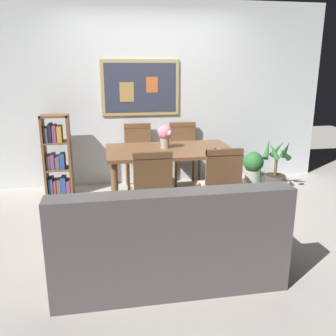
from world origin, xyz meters
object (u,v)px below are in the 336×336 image
at_px(potted_ivy, 253,166).
at_px(tv_remote, 219,150).
at_px(leather_couch, 166,243).
at_px(potted_palm, 275,174).
at_px(dining_chair_far_left, 138,150).
at_px(bookshelf, 57,159).
at_px(dining_chair_near_left, 152,186).
at_px(dining_table, 170,156).
at_px(dining_chair_far_right, 184,149).
at_px(dining_chair_near_right, 220,182).
at_px(flower_vase, 165,134).

height_order(potted_ivy, tv_remote, tv_remote).
bearing_deg(tv_remote, leather_couch, -121.85).
height_order(potted_ivy, potted_palm, potted_palm).
bearing_deg(dining_chair_far_left, bookshelf, -171.99).
distance_m(leather_couch, tv_remote, 1.74).
relative_size(dining_chair_far_left, bookshelf, 0.83).
xyz_separation_m(dining_chair_near_left, potted_ivy, (1.73, 1.49, -0.28)).
bearing_deg(dining_chair_far_left, leather_couch, -90.43).
distance_m(potted_palm, tv_remote, 1.17).
distance_m(dining_table, bookshelf, 1.58).
relative_size(leather_couch, bookshelf, 1.64).
bearing_deg(dining_chair_far_right, tv_remote, -78.65).
height_order(dining_chair_far_left, dining_chair_near_right, same).
bearing_deg(dining_chair_far_left, tv_remote, -49.10).
bearing_deg(leather_couch, dining_chair_near_left, 90.62).
bearing_deg(dining_chair_far_left, potted_ivy, -4.89).
distance_m(dining_table, potted_ivy, 1.59).
bearing_deg(potted_ivy, dining_chair_near_left, -139.26).
bearing_deg(dining_chair_far_left, dining_chair_near_right, -66.76).
relative_size(leather_couch, flower_vase, 6.28).
relative_size(dining_chair_near_left, tv_remote, 5.64).
xyz_separation_m(leather_couch, flower_vase, (0.28, 1.69, 0.59)).
bearing_deg(dining_chair_near_right, dining_chair_far_left, 113.24).
distance_m(dining_chair_near_right, tv_remote, 0.67).
bearing_deg(flower_vase, dining_chair_near_right, -63.39).
height_order(dining_table, potted_ivy, dining_table).
distance_m(leather_couch, potted_palm, 2.65).
xyz_separation_m(dining_chair_near_left, tv_remote, (0.90, 0.63, 0.20)).
bearing_deg(leather_couch, dining_chair_near_right, 48.89).
bearing_deg(dining_chair_far_right, dining_chair_far_left, -179.52).
relative_size(dining_chair_near_right, potted_ivy, 1.76).
height_order(leather_couch, potted_ivy, leather_couch).
relative_size(dining_table, dining_chair_near_right, 1.70).
relative_size(dining_chair_near_left, dining_chair_near_right, 1.00).
distance_m(dining_table, dining_chair_near_left, 0.90).
bearing_deg(flower_vase, dining_chair_far_left, 109.17).
xyz_separation_m(dining_chair_far_right, flower_vase, (-0.41, -0.76, 0.36)).
bearing_deg(dining_chair_far_left, dining_chair_far_right, 0.48).
xyz_separation_m(flower_vase, tv_remote, (0.61, -0.25, -0.16)).
height_order(dining_chair_far_right, tv_remote, dining_chair_far_right).
xyz_separation_m(potted_ivy, potted_palm, (0.15, -0.43, -0.00)).
xyz_separation_m(dining_table, tv_remote, (0.56, -0.20, 0.10)).
bearing_deg(potted_palm, dining_chair_far_right, 153.99).
bearing_deg(bookshelf, dining_table, -24.72).
distance_m(potted_ivy, flower_vase, 1.69).
distance_m(dining_chair_far_right, leather_couch, 2.55).
xyz_separation_m(dining_chair_far_right, dining_chair_near_left, (-0.70, -1.64, 0.00)).
height_order(leather_couch, potted_palm, leather_couch).
height_order(flower_vase, tv_remote, flower_vase).
height_order(dining_chair_far_left, potted_palm, dining_chair_far_left).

